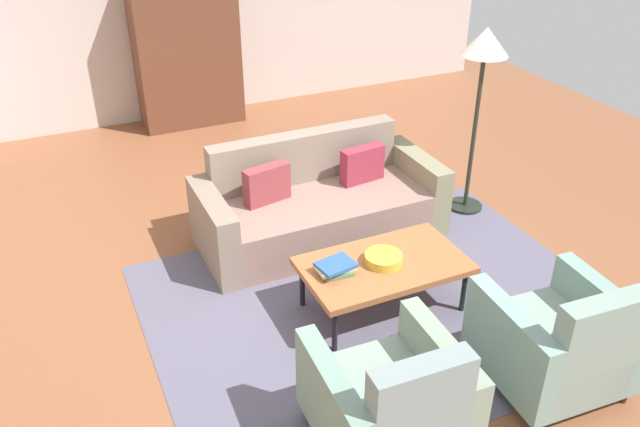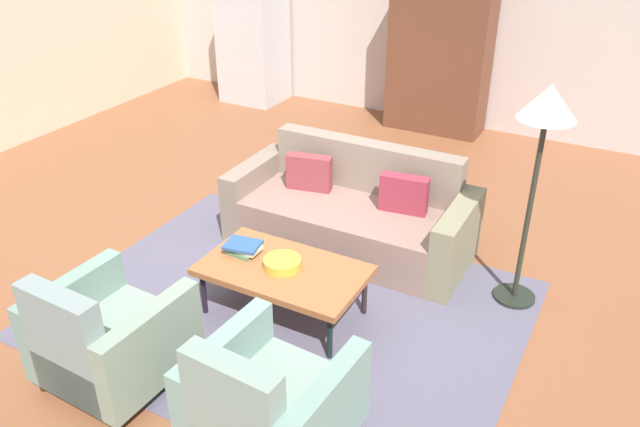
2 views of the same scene
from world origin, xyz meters
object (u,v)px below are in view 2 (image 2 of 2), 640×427
armchair_right (266,409)px  floor_lamp (545,124)px  couch (353,213)px  cabinet (440,59)px  coffee_table (283,272)px  book_stack (243,248)px  refrigerator (253,35)px  fruit_bowl (282,263)px  armchair_left (106,341)px

armchair_right → floor_lamp: (0.89, 2.18, 1.10)m
couch → cabinet: bearing=-84.4°
armchair_right → cabinet: (-0.91, 5.40, 0.56)m
coffee_table → cabinet: (-0.31, 4.24, 0.53)m
book_stack → armchair_right: bearing=-51.1°
floor_lamp → coffee_table: bearing=-145.7°
book_stack → refrigerator: refrigerator is taller
couch → book_stack: couch is taller
armchair_right → refrigerator: (-3.58, 5.30, 0.58)m
armchair_right → floor_lamp: bearing=71.4°
refrigerator → floor_lamp: (4.47, -3.12, 0.52)m
armchair_right → fruit_bowl: bearing=120.8°
coffee_table → armchair_right: 1.31m
coffee_table → refrigerator: refrigerator is taller
couch → refrigerator: 4.24m
cabinet → refrigerator: bearing=-177.8°
couch → armchair_right: (0.60, -2.35, 0.06)m
fruit_bowl → book_stack: size_ratio=0.96×
book_stack → refrigerator: (-2.61, 4.10, 0.47)m
refrigerator → coffee_table: bearing=-54.2°
refrigerator → floor_lamp: 5.47m
armchair_right → book_stack: armchair_right is taller
fruit_bowl → floor_lamp: bearing=34.2°
couch → book_stack: 1.22m
cabinet → floor_lamp: size_ratio=1.05×
coffee_table → refrigerator: bearing=125.8°
fruit_bowl → floor_lamp: 2.06m
couch → fruit_bowl: 1.20m
armchair_right → floor_lamp: floor_lamp is taller
armchair_left → cabinet: cabinet is taller
coffee_table → cabinet: size_ratio=0.67×
fruit_bowl → cabinet: cabinet is taller
armchair_left → armchair_right: same height
book_stack → floor_lamp: floor_lamp is taller
couch → refrigerator: size_ratio=1.14×
refrigerator → book_stack: bearing=-57.5°
couch → floor_lamp: bearing=173.1°
armchair_right → cabinet: 5.51m
armchair_left → couch: bearing=77.9°
book_stack → couch: bearing=72.1°
armchair_right → fruit_bowl: size_ratio=3.18×
armchair_left → book_stack: size_ratio=3.06×
coffee_table → floor_lamp: size_ratio=0.70×
refrigerator → floor_lamp: size_ratio=1.08×
armchair_left → book_stack: (0.23, 1.20, 0.11)m
armchair_left → fruit_bowl: bearing=65.2°
book_stack → floor_lamp: size_ratio=0.17×
cabinet → couch: bearing=-84.2°
fruit_bowl → cabinet: 4.27m
book_stack → cabinet: cabinet is taller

